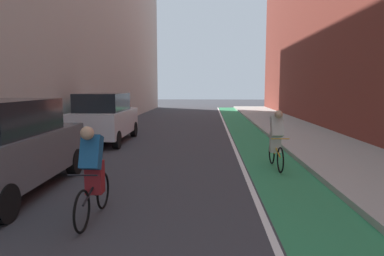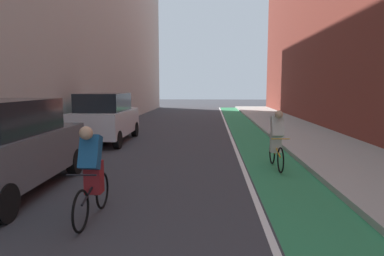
{
  "view_description": "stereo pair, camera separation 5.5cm",
  "coord_description": "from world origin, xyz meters",
  "px_view_note": "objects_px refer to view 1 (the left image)",
  "views": [
    {
      "loc": [
        1.3,
        3.45,
        2.24
      ],
      "look_at": [
        0.88,
        11.96,
        1.21
      ],
      "focal_mm": 32.01,
      "sensor_mm": 36.0,
      "label": 1
    },
    {
      "loc": [
        1.36,
        3.45,
        2.24
      ],
      "look_at": [
        0.88,
        11.96,
        1.21
      ],
      "focal_mm": 32.01,
      "sensor_mm": 36.0,
      "label": 2
    }
  ],
  "objects_px": {
    "parked_suv_white": "(105,117)",
    "cyclist_trailing": "(276,139)",
    "cyclist_mid": "(93,170)",
    "parked_suv_gray": "(5,146)"
  },
  "relations": [
    {
      "from": "parked_suv_gray",
      "to": "cyclist_mid",
      "type": "bearing_deg",
      "value": -28.74
    },
    {
      "from": "parked_suv_white",
      "to": "cyclist_trailing",
      "type": "relative_size",
      "value": 2.45
    },
    {
      "from": "parked_suv_white",
      "to": "cyclist_mid",
      "type": "bearing_deg",
      "value": -74.28
    },
    {
      "from": "parked_suv_white",
      "to": "cyclist_mid",
      "type": "xyz_separation_m",
      "value": [
        2.26,
        -8.04,
        -0.17
      ]
    },
    {
      "from": "parked_suv_white",
      "to": "cyclist_mid",
      "type": "distance_m",
      "value": 8.36
    },
    {
      "from": "cyclist_trailing",
      "to": "parked_suv_white",
      "type": "bearing_deg",
      "value": 145.48
    },
    {
      "from": "cyclist_mid",
      "to": "cyclist_trailing",
      "type": "relative_size",
      "value": 1.0
    },
    {
      "from": "parked_suv_white",
      "to": "cyclist_trailing",
      "type": "height_order",
      "value": "parked_suv_white"
    },
    {
      "from": "parked_suv_white",
      "to": "cyclist_mid",
      "type": "relative_size",
      "value": 2.46
    },
    {
      "from": "cyclist_mid",
      "to": "parked_suv_gray",
      "type": "bearing_deg",
      "value": 151.26
    }
  ]
}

